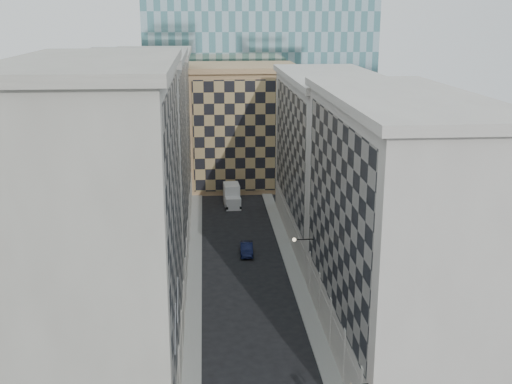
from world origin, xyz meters
TOP-DOWN VIEW (x-y plane):
  - sidewalk_west at (-5.25, 30.00)m, footprint 1.50×100.00m
  - sidewalk_east at (5.25, 30.00)m, footprint 1.50×100.00m
  - bldg_left_a at (-10.88, 11.00)m, footprint 10.80×22.80m
  - bldg_left_b at (-10.88, 33.00)m, footprint 10.80×22.80m
  - bldg_left_c at (-10.88, 55.00)m, footprint 10.80×22.80m
  - bldg_right_a at (10.88, 15.00)m, footprint 10.80×26.80m
  - bldg_right_b at (10.89, 42.00)m, footprint 10.80×28.80m
  - tan_block at (2.00, 67.90)m, footprint 16.80×14.80m
  - church_tower at (0.00, 82.00)m, footprint 7.20×7.20m
  - flagpoles_left at (-5.90, 6.00)m, footprint 0.10×6.33m
  - bracket_lamp at (4.38, 24.00)m, footprint 1.98×0.36m
  - box_truck at (-0.23, 55.99)m, footprint 2.41×5.41m
  - dark_car at (0.58, 36.56)m, footprint 1.54×4.04m

SIDE VIEW (x-z plane):
  - sidewalk_west at x=-5.25m, z-range 0.00..0.15m
  - sidewalk_east at x=5.25m, z-range 0.00..0.15m
  - dark_car at x=0.58m, z-range 0.00..1.32m
  - box_truck at x=-0.23m, z-range -0.19..2.73m
  - bracket_lamp at x=4.38m, z-range 6.02..6.38m
  - flagpoles_left at x=-5.90m, z-range 6.83..9.17m
  - tan_block at x=2.00m, z-range 0.04..18.84m
  - bldg_right_b at x=10.89m, z-range 0.00..19.70m
  - bldg_right_a at x=10.88m, z-range -0.03..20.67m
  - bldg_left_c at x=-10.88m, z-range -0.02..21.68m
  - bldg_left_b at x=-10.88m, z-range -0.03..22.67m
  - bldg_left_a at x=-10.88m, z-range -0.03..23.67m
  - church_tower at x=0.00m, z-range 1.20..52.70m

